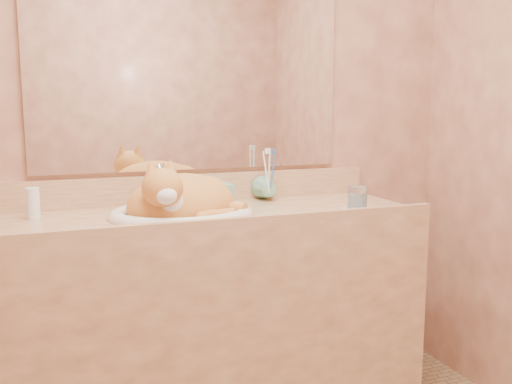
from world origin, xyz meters
name	(u,v)px	position (x,y,z in m)	size (l,w,h in m)	color
wall_back	(191,107)	(0.00, 1.00, 1.25)	(2.40, 0.02, 2.50)	#8E5540
vanity_counter	(212,319)	(0.00, 0.72, 0.42)	(1.60, 0.55, 0.85)	#9A6945
mirror	(191,72)	(0.00, 0.99, 1.39)	(1.30, 0.02, 0.80)	white
sink_basin	(182,194)	(-0.12, 0.70, 0.93)	(0.53, 0.44, 0.16)	white
faucet	(170,188)	(-0.12, 0.91, 0.93)	(0.04, 0.11, 0.15)	white
cat	(181,198)	(-0.12, 0.70, 0.92)	(0.42, 0.34, 0.23)	#C3712D
soap_dispenser	(225,183)	(0.10, 0.85, 0.94)	(0.09, 0.09, 0.19)	#6DAE8E
toothbrush_cup	(270,191)	(0.30, 0.87, 0.90)	(0.10, 0.10, 0.09)	#6DAE8E
toothbrushes	(270,170)	(0.30, 0.87, 0.99)	(0.04, 0.04, 0.23)	white
saucer	(357,210)	(0.54, 0.56, 0.85)	(0.11, 0.11, 0.01)	white
water_glass	(357,197)	(0.54, 0.56, 0.90)	(0.07, 0.07, 0.09)	white
lotion_bottle	(33,203)	(-0.63, 0.84, 0.91)	(0.05, 0.05, 0.11)	white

